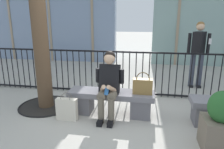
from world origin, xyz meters
name	(u,v)px	position (x,y,z in m)	size (l,w,h in m)	color
ground_plane	(111,113)	(0.00, 0.00, 0.00)	(60.00, 60.00, 0.00)	#B2ADA3
stone_bench	(111,100)	(0.00, 0.00, 0.27)	(1.60, 0.44, 0.45)	slate
seated_person_with_phone	(109,83)	(-0.02, -0.13, 0.65)	(0.52, 0.66, 1.21)	#6B6051
handbag_on_bench	(143,86)	(0.58, -0.01, 0.60)	(0.35, 0.16, 0.40)	olive
shopping_bag	(67,109)	(-0.73, -0.38, 0.21)	(0.37, 0.13, 0.51)	beige
bystander_at_railing	(198,50)	(1.91, 2.05, 1.00)	(0.55, 0.44, 1.71)	#383D4C
plaza_railing	(120,73)	(0.00, 1.10, 0.53)	(7.21, 0.04, 1.05)	black
planter	(220,123)	(1.65, -0.83, 0.39)	(0.44, 0.44, 0.85)	#726656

